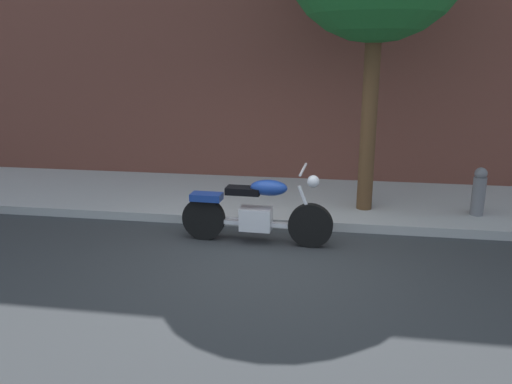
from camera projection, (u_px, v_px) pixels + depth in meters
ground_plane at (263, 260)px, 6.65m from camera, size 60.00×60.00×0.00m
sidewalk at (285, 200)px, 9.15m from camera, size 19.44×2.76×0.14m
motorcycle at (256, 212)px, 7.15m from camera, size 2.16×0.70×1.12m
fire_hydrant at (478, 196)px, 7.98m from camera, size 0.20×0.20×0.91m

